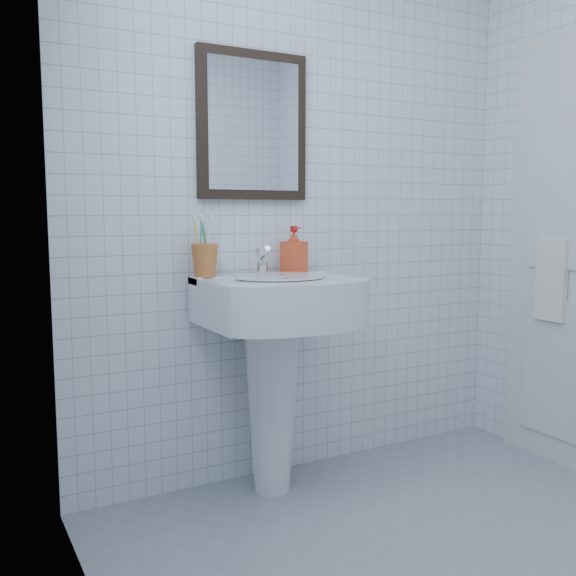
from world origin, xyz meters
TOP-DOWN VIEW (x-y plane):
  - wall_back at (0.00, 1.20)m, footprint 2.20×0.02m
  - wall_left at (-1.10, 0.00)m, footprint 0.02×2.40m
  - washbasin at (-0.26, 0.99)m, footprint 0.61×0.44m
  - faucet at (-0.26, 1.10)m, footprint 0.05×0.11m
  - toothbrush_cup at (-0.52, 1.11)m, footprint 0.12×0.12m
  - soap_dispenser at (-0.10, 1.11)m, footprint 0.11×0.11m
  - wall_mirror at (-0.26, 1.18)m, footprint 0.50×0.04m
  - towel_ring at (1.06, 0.69)m, footprint 0.01×0.18m
  - hand_towel at (1.04, 0.69)m, footprint 0.03×0.16m

SIDE VIEW (x-z plane):
  - washbasin at x=-0.26m, z-range 0.16..1.09m
  - hand_towel at x=1.04m, z-range 0.68..1.06m
  - faucet at x=-0.26m, z-range 0.91..1.04m
  - toothbrush_cup at x=-0.52m, z-range 0.93..1.06m
  - soap_dispenser at x=-0.10m, z-range 0.93..1.12m
  - towel_ring at x=1.06m, z-range 0.96..1.14m
  - wall_back at x=0.00m, z-range 0.00..2.50m
  - wall_left at x=-1.10m, z-range 0.00..2.50m
  - wall_mirror at x=-0.26m, z-range 1.24..1.86m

